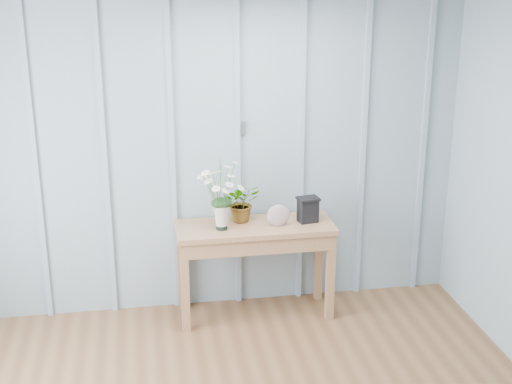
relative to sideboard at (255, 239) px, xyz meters
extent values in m
cube|color=#8CA1AF|center=(-0.34, 0.25, 0.61)|extent=(4.00, 0.01, 2.50)
cube|color=silver|center=(-0.34, -1.99, 1.86)|extent=(4.00, 4.50, 0.01)
cube|color=silver|center=(-0.05, 0.24, 0.81)|extent=(0.03, 0.01, 0.10)
cube|color=#8B9EB1|center=(-1.59, 0.24, 0.61)|extent=(0.04, 0.03, 2.50)
cube|color=#8B9EB1|center=(-1.09, 0.24, 0.61)|extent=(0.04, 0.03, 2.50)
cube|color=#8B9EB1|center=(-0.59, 0.24, 0.61)|extent=(0.04, 0.03, 2.50)
cube|color=#8B9EB1|center=(-0.09, 0.24, 0.61)|extent=(0.04, 0.03, 2.50)
cube|color=#8B9EB1|center=(0.41, 0.24, 0.61)|extent=(0.04, 0.03, 2.50)
cube|color=#8B9EB1|center=(0.91, 0.24, 0.61)|extent=(0.04, 0.03, 2.50)
cube|color=#8B9EB1|center=(1.41, 0.24, 0.61)|extent=(0.04, 0.03, 2.50)
cube|color=#956945|center=(0.00, 0.00, 0.09)|extent=(1.20, 0.45, 0.04)
cube|color=#956945|center=(0.00, 0.00, 0.01)|extent=(1.13, 0.42, 0.12)
cube|color=#956945|center=(-0.55, -0.18, -0.28)|extent=(0.06, 0.06, 0.71)
cube|color=#956945|center=(0.55, -0.18, -0.28)|extent=(0.06, 0.06, 0.71)
cube|color=#956945|center=(-0.55, 0.18, -0.28)|extent=(0.06, 0.06, 0.71)
cube|color=#956945|center=(0.55, 0.18, -0.28)|extent=(0.06, 0.06, 0.71)
cylinder|color=black|center=(-0.26, -0.04, 0.14)|extent=(0.08, 0.08, 0.05)
cone|color=beige|center=(-0.26, -0.04, 0.22)|extent=(0.14, 0.14, 0.20)
ellipsoid|color=#133214|center=(-0.26, -0.04, 0.32)|extent=(0.15, 0.13, 0.08)
imported|color=#133214|center=(-0.08, 0.10, 0.26)|extent=(0.30, 0.27, 0.30)
ellipsoid|color=#7E4761|center=(0.17, -0.05, 0.20)|extent=(0.17, 0.06, 0.17)
cube|color=black|center=(0.41, 0.00, 0.20)|extent=(0.16, 0.13, 0.18)
cube|color=black|center=(0.41, 0.00, 0.30)|extent=(0.18, 0.15, 0.02)
camera|label=1|loc=(-0.84, -4.97, 2.08)|focal=50.00mm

